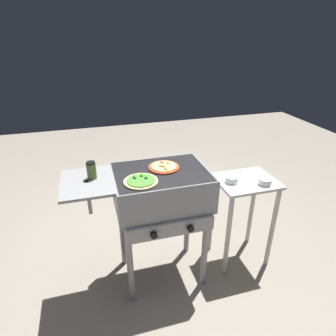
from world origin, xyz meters
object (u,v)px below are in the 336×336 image
Objects in this scene: grill at (159,191)px; pizza_veggie at (141,181)px; prep_table at (243,204)px; sauce_jar at (91,170)px; topping_bowl_near at (231,179)px; topping_bowl_far at (265,182)px; pizza_cheese at (164,167)px.

pizza_veggie is (-0.14, -0.10, 0.15)m from grill.
prep_table is at bearing 7.63° from pizza_veggie.
sauce_jar is 1.00m from topping_bowl_near.
topping_bowl_near is (0.55, 0.01, 0.00)m from grill.
sauce_jar reaches higher than topping_bowl_far.
pizza_veggie is 0.32m from sauce_jar.
prep_table is at bearing 0.37° from grill.
grill is 4.55× the size of pizza_cheese.
topping_bowl_near is at bearing 178.59° from prep_table.
prep_table is (0.63, -0.05, -0.38)m from pizza_cheese.
pizza_veggie reaches higher than topping_bowl_near.
grill is 8.53× the size of sauce_jar.
grill is 10.40× the size of topping_bowl_near.
pizza_cheese is (0.05, 0.05, 0.15)m from grill.
topping_bowl_near is 0.99× the size of topping_bowl_far.
topping_bowl_far is at bearing -6.74° from grill.
topping_bowl_near is (0.98, -0.03, -0.20)m from sauce_jar.
sauce_jar reaches higher than prep_table.
pizza_veggie is at bearing -179.11° from topping_bowl_far.
topping_bowl_near is (-0.12, 0.00, 0.23)m from prep_table.
grill is 0.23m from pizza_veggie.
prep_table is at bearing -4.19° from pizza_cheese.
topping_bowl_far is (0.91, 0.01, -0.15)m from pizza_veggie.
grill reaches higher than prep_table.
grill is 0.47m from sauce_jar.
grill is at bearing 36.38° from pizza_veggie.
pizza_cheese is 0.98× the size of pizza_veggie.
sauce_jar is at bearing 153.85° from pizza_veggie.
pizza_veggie is (-0.19, -0.16, -0.00)m from pizza_cheese.
pizza_veggie is 2.33× the size of topping_bowl_near.
sauce_jar is at bearing 173.98° from topping_bowl_far.
pizza_cheese is at bearing 39.24° from pizza_veggie.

